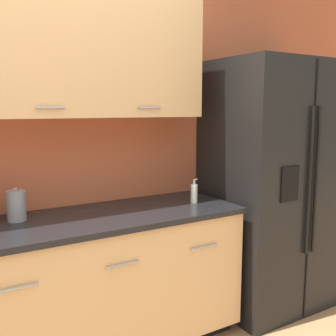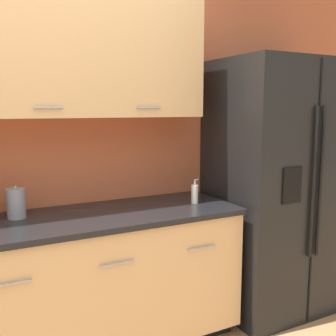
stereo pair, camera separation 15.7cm
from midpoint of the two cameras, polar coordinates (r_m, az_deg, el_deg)
The scene contains 5 objects.
wall_back at distance 2.57m, azimuth -22.43°, elevation 6.22°, with size 10.00×0.39×2.60m.
counter_unit at distance 2.54m, azimuth -17.45°, elevation -16.97°, with size 2.31×0.64×0.90m.
refrigerator at distance 3.14m, azimuth 13.59°, elevation -2.51°, with size 0.96×0.74×1.88m.
soap_dispenser at distance 2.68m, azimuth 2.14°, elevation -3.69°, with size 0.05×0.05×0.17m.
steel_canister at distance 2.45m, azimuth -22.90°, elevation -5.04°, with size 0.11×0.11×0.19m.
Camera 1 is at (-0.40, -1.20, 1.53)m, focal length 42.00 mm.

